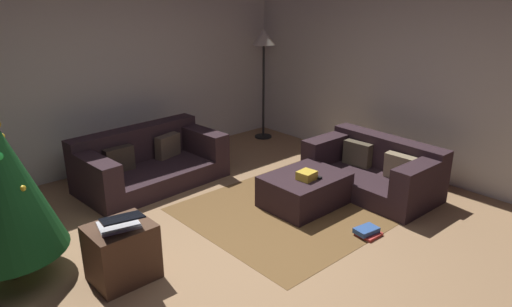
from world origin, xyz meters
TOP-DOWN VIEW (x-y plane):
  - ground_plane at (0.00, 0.00)m, footprint 6.40×6.40m
  - rear_partition at (0.00, 3.14)m, footprint 6.40×0.12m
  - corner_partition at (3.14, 0.00)m, footprint 0.12×6.40m
  - couch_left at (0.29, 2.24)m, footprint 1.83×1.05m
  - couch_right at (2.23, 0.17)m, footprint 0.91×1.55m
  - ottoman at (1.29, 0.47)m, footprint 0.91×0.69m
  - gift_box at (1.21, 0.37)m, footprint 0.20×0.19m
  - tv_remote at (1.33, 0.35)m, footprint 0.07×0.16m
  - side_table at (-0.92, 0.54)m, footprint 0.52×0.44m
  - laptop at (-0.93, 0.48)m, footprint 0.41×0.48m
  - book_stack at (1.24, -0.44)m, footprint 0.26×0.22m
  - corner_lamp at (2.67, 2.65)m, footprint 0.36×0.36m
  - area_rug at (1.29, 0.47)m, footprint 2.60×2.00m

SIDE VIEW (x-z plane):
  - ground_plane at x=0.00m, z-range 0.00..0.00m
  - area_rug at x=1.29m, z-range 0.00..0.01m
  - book_stack at x=1.24m, z-range 0.00..0.08m
  - ottoman at x=1.29m, z-range 0.00..0.37m
  - side_table at x=-0.92m, z-range 0.00..0.50m
  - couch_right at x=2.23m, z-range -0.05..0.58m
  - couch_left at x=0.29m, z-range -0.07..0.61m
  - tv_remote at x=1.33m, z-range 0.37..0.39m
  - gift_box at x=1.21m, z-range 0.37..0.46m
  - laptop at x=-0.93m, z-range 0.47..0.65m
  - rear_partition at x=0.00m, z-range 0.00..2.60m
  - corner_partition at x=3.14m, z-range 0.00..2.60m
  - corner_lamp at x=2.67m, z-range 0.62..2.38m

